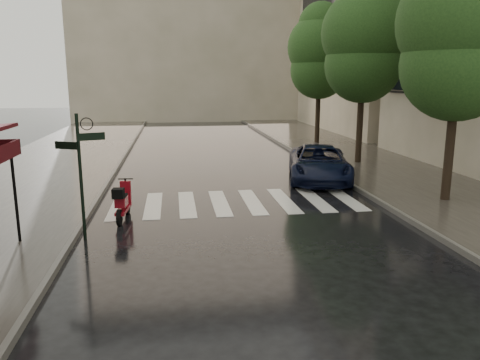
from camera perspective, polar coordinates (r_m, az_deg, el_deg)
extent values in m
plane|color=black|center=(9.34, -14.12, -12.74)|extent=(120.00, 120.00, 0.00)
cube|color=#38332D|center=(21.52, -22.91, 0.98)|extent=(6.00, 60.00, 0.12)
cube|color=#38332D|center=(22.74, 15.90, 2.04)|extent=(5.50, 60.00, 0.12)
cube|color=#595651|center=(20.94, -14.83, 1.30)|extent=(0.12, 60.00, 0.16)
cube|color=#595651|center=(21.75, 9.14, 1.95)|extent=(0.12, 60.00, 0.16)
cube|color=silver|center=(15.05, -14.51, -3.13)|extent=(0.50, 3.20, 0.01)
cube|color=silver|center=(14.96, -10.51, -3.03)|extent=(0.50, 3.20, 0.01)
cube|color=silver|center=(14.95, -6.49, -2.91)|extent=(0.50, 3.20, 0.01)
cube|color=silver|center=(15.01, -2.47, -2.78)|extent=(0.50, 3.20, 0.01)
cube|color=silver|center=(15.15, 1.49, -2.64)|extent=(0.50, 3.20, 0.01)
cube|color=silver|center=(15.35, 5.35, -2.49)|extent=(0.50, 3.20, 0.01)
cube|color=silver|center=(15.63, 9.11, -2.33)|extent=(0.50, 3.20, 0.01)
cube|color=silver|center=(15.97, 12.71, -2.17)|extent=(0.50, 3.20, 0.01)
cylinder|color=black|center=(12.06, -25.74, -1.42)|extent=(0.07, 0.07, 2.35)
cylinder|color=black|center=(11.89, -18.83, 0.22)|extent=(0.08, 0.08, 3.10)
cube|color=black|center=(11.68, -17.71, 5.07)|extent=(0.62, 0.26, 0.18)
cube|color=black|center=(11.81, -20.43, 3.97)|extent=(0.56, 0.29, 0.18)
cube|color=gray|center=(38.13, 16.90, 19.78)|extent=(8.00, 16.00, 18.50)
cube|color=gray|center=(46.88, -6.02, 19.62)|extent=(22.00, 6.00, 20.00)
cylinder|color=black|center=(16.02, 24.34, 5.26)|extent=(0.28, 0.28, 4.26)
sphere|color=#1A3A15|center=(15.94, 24.99, 12.59)|extent=(3.40, 3.40, 3.40)
sphere|color=#1A3A15|center=(16.02, 25.43, 17.19)|extent=(3.80, 3.80, 3.80)
cylinder|color=black|center=(22.17, 14.46, 7.87)|extent=(0.28, 0.28, 4.48)
sphere|color=#1A3A15|center=(22.13, 14.76, 13.45)|extent=(3.40, 3.40, 3.40)
sphere|color=#1A3A15|center=(22.21, 14.96, 16.95)|extent=(3.80, 3.80, 3.80)
sphere|color=#1A3A15|center=(22.36, 15.15, 20.22)|extent=(2.60, 2.60, 2.60)
cylinder|color=black|center=(28.81, 9.48, 8.88)|extent=(0.28, 0.28, 4.37)
sphere|color=#1A3A15|center=(28.78, 9.63, 13.07)|extent=(3.40, 3.40, 3.40)
sphere|color=#1A3A15|center=(28.83, 9.73, 15.70)|extent=(3.80, 3.80, 3.80)
sphere|color=#1A3A15|center=(28.94, 9.82, 18.17)|extent=(2.60, 2.60, 2.60)
cylinder|color=black|center=(13.07, -14.50, -4.45)|extent=(0.14, 0.46, 0.45)
cylinder|color=black|center=(14.18, -13.56, -3.10)|extent=(0.14, 0.46, 0.45)
cube|color=maroon|center=(13.63, -14.01, -3.42)|extent=(0.38, 1.24, 0.09)
cube|color=maroon|center=(13.33, -14.26, -2.52)|extent=(0.33, 0.54, 0.26)
cube|color=maroon|center=(13.94, -13.76, -1.54)|extent=(0.31, 0.14, 0.71)
cylinder|color=black|center=(13.94, -13.77, 0.13)|extent=(0.43, 0.07, 0.03)
cube|color=black|center=(12.93, -14.63, -1.58)|extent=(0.33, 0.31, 0.26)
imported|color=black|center=(18.51, 9.61, 2.03)|extent=(3.28, 5.23, 1.35)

